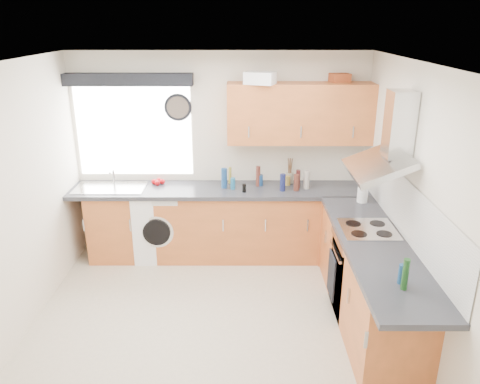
{
  "coord_description": "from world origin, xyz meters",
  "views": [
    {
      "loc": [
        0.26,
        -3.84,
        2.83
      ],
      "look_at": [
        0.25,
        0.85,
        1.1
      ],
      "focal_mm": 35.0,
      "sensor_mm": 36.0,
      "label": 1
    }
  ],
  "objects_px": {
    "washing_machine": "(161,222)",
    "upper_cabinets": "(300,113)",
    "oven": "(364,274)",
    "extractor_hood": "(388,144)"
  },
  "relations": [
    {
      "from": "washing_machine",
      "to": "upper_cabinets",
      "type": "bearing_deg",
      "value": 0.35
    },
    {
      "from": "washing_machine",
      "to": "oven",
      "type": "bearing_deg",
      "value": -31.72
    },
    {
      "from": "upper_cabinets",
      "to": "oven",
      "type": "bearing_deg",
      "value": -67.46
    },
    {
      "from": "upper_cabinets",
      "to": "washing_machine",
      "type": "bearing_deg",
      "value": -176.45
    },
    {
      "from": "extractor_hood",
      "to": "oven",
      "type": "bearing_deg",
      "value": 180.0
    },
    {
      "from": "oven",
      "to": "extractor_hood",
      "type": "relative_size",
      "value": 1.09
    },
    {
      "from": "oven",
      "to": "extractor_hood",
      "type": "height_order",
      "value": "extractor_hood"
    },
    {
      "from": "upper_cabinets",
      "to": "washing_machine",
      "type": "relative_size",
      "value": 1.88
    },
    {
      "from": "oven",
      "to": "upper_cabinets",
      "type": "relative_size",
      "value": 0.5
    },
    {
      "from": "oven",
      "to": "extractor_hood",
      "type": "distance_m",
      "value": 1.35
    }
  ]
}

